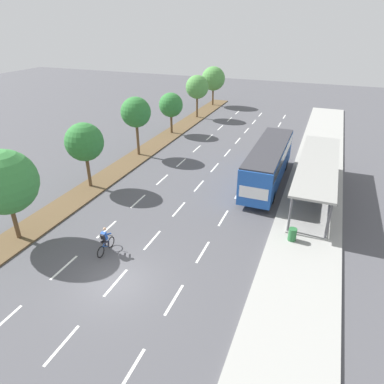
% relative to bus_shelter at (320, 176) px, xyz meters
% --- Properties ---
extents(ground_plane, '(140.00, 140.00, 0.00)m').
position_rel_bus_shelter_xyz_m(ground_plane, '(-9.53, -14.54, -1.87)').
color(ground_plane, '#4C4C51').
extents(median_strip, '(2.60, 52.00, 0.12)m').
position_rel_bus_shelter_xyz_m(median_strip, '(-17.83, 5.46, -1.81)').
color(median_strip, brown).
rests_on(median_strip, ground).
extents(sidewalk_right, '(4.50, 52.00, 0.15)m').
position_rel_bus_shelter_xyz_m(sidewalk_right, '(-0.28, 5.46, -1.79)').
color(sidewalk_right, '#9E9E99').
rests_on(sidewalk_right, ground).
extents(lane_divider_left, '(0.14, 45.78, 0.01)m').
position_rel_bus_shelter_xyz_m(lane_divider_left, '(-13.03, 2.84, -1.86)').
color(lane_divider_left, white).
rests_on(lane_divider_left, ground).
extents(lane_divider_center, '(0.14, 45.78, 0.01)m').
position_rel_bus_shelter_xyz_m(lane_divider_center, '(-9.53, 2.84, -1.86)').
color(lane_divider_center, white).
rests_on(lane_divider_center, ground).
extents(lane_divider_right, '(0.14, 45.78, 0.01)m').
position_rel_bus_shelter_xyz_m(lane_divider_right, '(-6.03, 2.84, -1.86)').
color(lane_divider_right, white).
rests_on(lane_divider_right, ground).
extents(bus_shelter, '(2.90, 13.23, 2.86)m').
position_rel_bus_shelter_xyz_m(bus_shelter, '(0.00, 0.00, 0.00)').
color(bus_shelter, gray).
rests_on(bus_shelter, sidewalk_right).
extents(bus, '(2.54, 11.29, 3.37)m').
position_rel_bus_shelter_xyz_m(bus, '(-4.28, 1.24, 0.20)').
color(bus, '#2356B2').
rests_on(bus, ground).
extents(cyclist, '(0.46, 1.82, 1.71)m').
position_rel_bus_shelter_xyz_m(cyclist, '(-11.59, -12.36, -1.08)').
color(cyclist, black).
rests_on(cyclist, ground).
extents(median_tree_nearest, '(3.99, 3.99, 5.98)m').
position_rel_bus_shelter_xyz_m(median_tree_nearest, '(-17.72, -13.23, 2.23)').
color(median_tree_nearest, brown).
rests_on(median_tree_nearest, median_strip).
extents(median_tree_second, '(3.10, 3.10, 5.45)m').
position_rel_bus_shelter_xyz_m(median_tree_second, '(-18.06, -5.07, 2.13)').
color(median_tree_second, brown).
rests_on(median_tree_second, median_strip).
extents(median_tree_third, '(3.00, 3.00, 5.92)m').
position_rel_bus_shelter_xyz_m(median_tree_third, '(-17.96, 3.09, 2.65)').
color(median_tree_third, brown).
rests_on(median_tree_third, median_strip).
extents(median_tree_fourth, '(2.88, 2.88, 4.86)m').
position_rel_bus_shelter_xyz_m(median_tree_fourth, '(-17.91, 11.25, 1.66)').
color(median_tree_fourth, brown).
rests_on(median_tree_fourth, median_strip).
extents(median_tree_fifth, '(3.17, 3.17, 5.77)m').
position_rel_bus_shelter_xyz_m(median_tree_fifth, '(-17.63, 19.41, 2.42)').
color(median_tree_fifth, brown).
rests_on(median_tree_fifth, median_strip).
extents(median_tree_farthest, '(3.68, 3.68, 5.96)m').
position_rel_bus_shelter_xyz_m(median_tree_farthest, '(-17.98, 27.57, 2.36)').
color(median_tree_farthest, brown).
rests_on(median_tree_farthest, median_strip).
extents(trash_bin, '(0.52, 0.52, 0.85)m').
position_rel_bus_shelter_xyz_m(trash_bin, '(-1.08, -7.09, -1.29)').
color(trash_bin, '#286B38').
rests_on(trash_bin, sidewalk_right).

